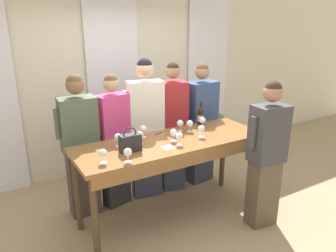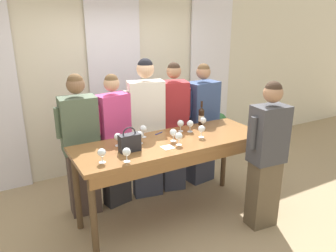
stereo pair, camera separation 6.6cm
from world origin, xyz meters
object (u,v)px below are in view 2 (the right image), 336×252
at_px(handbag, 130,142).
at_px(wine_glass_center_mid, 179,136).
at_px(wine_glass_front_right, 190,124).
at_px(wine_glass_front_mid, 127,152).
at_px(wine_glass_by_bottle, 173,133).
at_px(wine_glass_back_right, 140,135).
at_px(wine_glass_back_mid, 203,121).
at_px(guest_pink_top, 115,140).
at_px(guest_cream_sweater, 147,128).
at_px(guest_olive_jacket, 81,146).
at_px(wine_bottle, 201,116).
at_px(wine_glass_center_left, 202,129).
at_px(tasting_bar, 172,151).
at_px(wine_glass_front_left, 181,124).
at_px(potted_plant, 219,130).
at_px(guest_striped_shirt, 173,127).
at_px(wine_glass_back_left, 143,129).
at_px(guest_navy_coat, 202,124).
at_px(wine_glass_near_host, 118,137).
at_px(host_pouring, 267,155).
at_px(wine_glass_center_right, 102,153).

xyz_separation_m(handbag, wine_glass_center_mid, (0.54, -0.11, 0.00)).
height_order(wine_glass_front_right, wine_glass_center_mid, same).
bearing_deg(wine_glass_front_mid, wine_glass_by_bottle, 21.46).
distance_m(wine_glass_front_right, wine_glass_back_right, 0.71).
relative_size(wine_glass_front_right, wine_glass_back_right, 1.00).
xyz_separation_m(wine_glass_back_mid, guest_pink_top, (-1.02, 0.44, -0.22)).
bearing_deg(guest_cream_sweater, guest_olive_jacket, -180.00).
relative_size(wine_bottle, guest_cream_sweater, 0.17).
relative_size(wine_glass_center_left, wine_glass_back_right, 1.00).
distance_m(tasting_bar, wine_glass_front_left, 0.42).
bearing_deg(wine_glass_back_right, potted_plant, 31.54).
relative_size(wine_glass_front_right, wine_glass_center_mid, 1.00).
distance_m(wine_glass_front_mid, guest_striped_shirt, 1.41).
bearing_deg(wine_glass_back_left, handbag, -134.33).
distance_m(wine_glass_front_left, guest_cream_sweater, 0.50).
relative_size(wine_glass_front_left, wine_glass_center_left, 1.00).
distance_m(wine_bottle, wine_glass_by_bottle, 0.71).
xyz_separation_m(wine_glass_by_bottle, guest_navy_coat, (0.85, 0.65, -0.22)).
xyz_separation_m(wine_glass_front_right, wine_glass_center_mid, (-0.35, -0.31, 0.00)).
bearing_deg(wine_glass_front_mid, wine_bottle, 25.11).
xyz_separation_m(wine_glass_front_mid, wine_glass_back_left, (0.44, 0.55, 0.00)).
height_order(tasting_bar, guest_navy_coat, guest_navy_coat).
bearing_deg(wine_glass_center_left, guest_cream_sweater, 117.69).
distance_m(wine_glass_near_host, guest_pink_top, 0.54).
relative_size(wine_glass_front_left, wine_glass_by_bottle, 1.00).
height_order(wine_glass_center_mid, host_pouring, host_pouring).
relative_size(wine_glass_back_right, guest_striped_shirt, 0.08).
distance_m(wine_glass_front_mid, guest_olive_jacket, 0.97).
xyz_separation_m(guest_pink_top, guest_navy_coat, (1.32, 0.00, -0.00)).
distance_m(guest_olive_jacket, guest_navy_coat, 1.74).
height_order(wine_glass_front_left, wine_glass_back_mid, same).
relative_size(wine_bottle, wine_glass_center_left, 2.19).
height_order(handbag, guest_navy_coat, guest_navy_coat).
height_order(wine_glass_back_mid, wine_glass_by_bottle, same).
bearing_deg(wine_glass_front_left, host_pouring, -55.85).
bearing_deg(wine_bottle, wine_glass_back_right, -167.21).
height_order(wine_glass_center_left, wine_glass_center_right, same).
distance_m(tasting_bar, wine_glass_near_host, 0.65).
bearing_deg(wine_glass_center_right, guest_pink_top, 62.61).
bearing_deg(potted_plant, wine_glass_center_left, -134.12).
relative_size(wine_glass_front_right, wine_glass_back_mid, 1.00).
relative_size(wine_bottle, guest_pink_top, 0.18).
bearing_deg(wine_glass_front_right, guest_olive_jacket, 158.92).
bearing_deg(wine_glass_center_mid, wine_glass_back_left, 119.29).
distance_m(wine_bottle, host_pouring, 1.02).
relative_size(wine_glass_center_right, guest_olive_jacket, 0.08).
xyz_separation_m(wine_glass_front_mid, guest_pink_top, (0.21, 0.92, -0.22)).
height_order(wine_glass_front_right, potted_plant, wine_glass_front_right).
bearing_deg(wine_glass_near_host, host_pouring, -28.90).
height_order(wine_glass_center_right, wine_glass_back_right, same).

